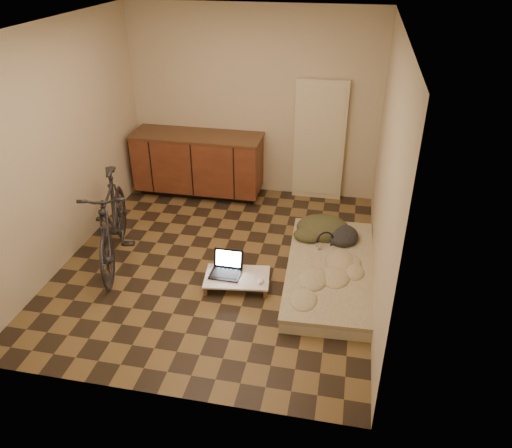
% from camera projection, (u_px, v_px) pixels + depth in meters
% --- Properties ---
extents(room_shell, '(3.50, 4.00, 2.60)m').
position_uv_depth(room_shell, '(215.00, 158.00, 5.20)').
color(room_shell, brown).
rests_on(room_shell, ground).
extents(cabinets, '(1.84, 0.62, 0.91)m').
position_uv_depth(cabinets, '(198.00, 164.00, 7.19)').
color(cabinets, black).
rests_on(cabinets, ground).
extents(appliance_panel, '(0.70, 0.10, 1.70)m').
position_uv_depth(appliance_panel, '(319.00, 141.00, 6.91)').
color(appliance_panel, beige).
rests_on(appliance_panel, ground).
extents(bicycle, '(1.02, 1.83, 1.14)m').
position_uv_depth(bicycle, '(112.00, 217.00, 5.62)').
color(bicycle, black).
rests_on(bicycle, ground).
extents(futon, '(1.04, 2.04, 0.17)m').
position_uv_depth(futon, '(331.00, 271.00, 5.53)').
color(futon, beige).
rests_on(futon, ground).
extents(clothing_pile, '(0.70, 0.60, 0.27)m').
position_uv_depth(clothing_pile, '(328.00, 224.00, 5.99)').
color(clothing_pile, '#373921').
rests_on(clothing_pile, futon).
extents(headphones, '(0.33, 0.32, 0.16)m').
position_uv_depth(headphones, '(325.00, 240.00, 5.78)').
color(headphones, black).
rests_on(headphones, futon).
extents(lap_desk, '(0.75, 0.54, 0.12)m').
position_uv_depth(lap_desk, '(237.00, 277.00, 5.40)').
color(lap_desk, brown).
rests_on(lap_desk, ground).
extents(laptop, '(0.33, 0.30, 0.23)m').
position_uv_depth(laptop, '(226.00, 269.00, 5.44)').
color(laptop, black).
rests_on(laptop, lap_desk).
extents(mouse, '(0.08, 0.12, 0.04)m').
position_uv_depth(mouse, '(261.00, 281.00, 5.29)').
color(mouse, white).
rests_on(mouse, lap_desk).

